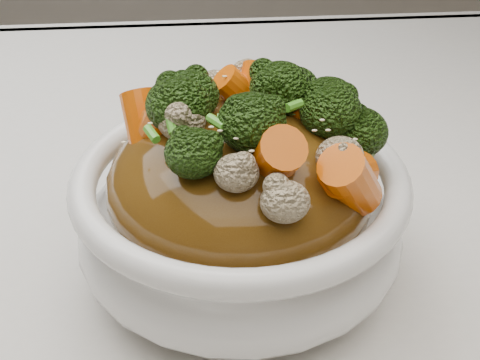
{
  "coord_description": "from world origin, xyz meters",
  "views": [
    {
      "loc": [
        0.03,
        -0.36,
        1.03
      ],
      "look_at": [
        0.06,
        -0.04,
        0.82
      ],
      "focal_mm": 50.0,
      "sensor_mm": 36.0,
      "label": 1
    }
  ],
  "objects": [
    {
      "name": "carrots",
      "position": [
        0.06,
        -0.04,
        0.87
      ],
      "size": [
        0.17,
        0.17,
        0.04
      ],
      "primitive_type": null,
      "rotation": [
        0.0,
        0.0,
        0.08
      ],
      "color": "#DD5A07",
      "rests_on": "sauce_base"
    },
    {
      "name": "sesame_seeds",
      "position": [
        0.06,
        -0.04,
        0.87
      ],
      "size": [
        0.15,
        0.15,
        0.01
      ],
      "primitive_type": null,
      "rotation": [
        0.0,
        0.0,
        0.08
      ],
      "color": "beige",
      "rests_on": "sauce_base"
    },
    {
      "name": "bowl",
      "position": [
        0.06,
        -0.04,
        0.79
      ],
      "size": [
        0.21,
        0.21,
        0.08
      ],
      "primitive_type": null,
      "rotation": [
        0.0,
        0.0,
        0.08
      ],
      "color": "white",
      "rests_on": "tablecloth"
    },
    {
      "name": "scallions",
      "position": [
        0.06,
        -0.04,
        0.87
      ],
      "size": [
        0.12,
        0.12,
        0.02
      ],
      "primitive_type": null,
      "rotation": [
        0.0,
        0.0,
        0.08
      ],
      "color": "#439722",
      "rests_on": "sauce_base"
    },
    {
      "name": "broccoli",
      "position": [
        0.06,
        -0.04,
        0.87
      ],
      "size": [
        0.17,
        0.17,
        0.04
      ],
      "primitive_type": null,
      "rotation": [
        0.0,
        0.0,
        0.08
      ],
      "color": "black",
      "rests_on": "sauce_base"
    },
    {
      "name": "sauce_base",
      "position": [
        0.06,
        -0.04,
        0.81
      ],
      "size": [
        0.17,
        0.17,
        0.08
      ],
      "primitive_type": "ellipsoid",
      "rotation": [
        0.0,
        0.0,
        0.08
      ],
      "color": "#51320D",
      "rests_on": "bowl"
    },
    {
      "name": "cauliflower",
      "position": [
        0.06,
        -0.04,
        0.87
      ],
      "size": [
        0.17,
        0.17,
        0.03
      ],
      "primitive_type": null,
      "rotation": [
        0.0,
        0.0,
        0.08
      ],
      "color": "tan",
      "rests_on": "sauce_base"
    },
    {
      "name": "tablecloth",
      "position": [
        0.0,
        0.0,
        0.73
      ],
      "size": [
        1.2,
        0.8,
        0.04
      ],
      "primitive_type": "cube",
      "color": "silver",
      "rests_on": "dining_table"
    }
  ]
}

